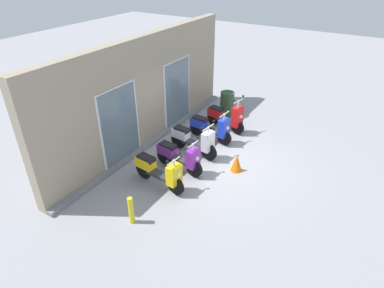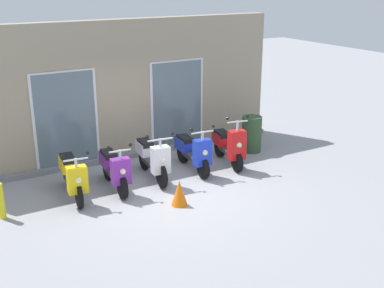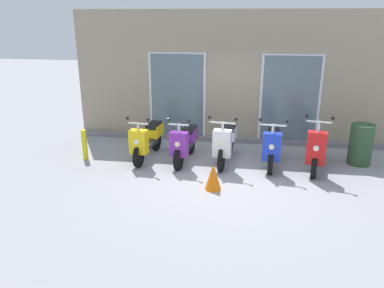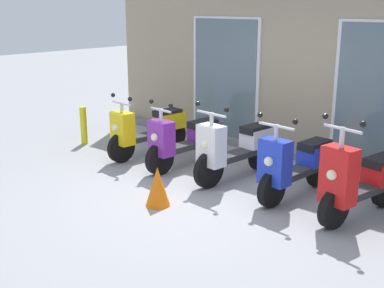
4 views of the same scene
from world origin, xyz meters
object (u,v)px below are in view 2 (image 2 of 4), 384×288
at_px(scooter_white, 152,157).
at_px(scooter_red, 229,145).
at_px(scooter_purple, 114,169).
at_px(curb_bollard, 1,201).
at_px(scooter_blue, 193,151).
at_px(scooter_yellow, 72,175).
at_px(traffic_cone, 179,193).
at_px(trash_bin, 252,134).

relative_size(scooter_white, scooter_red, 1.10).
distance_m(scooter_purple, curb_bollard, 2.33).
height_order(scooter_blue, scooter_red, scooter_red).
relative_size(scooter_purple, scooter_white, 0.93).
xyz_separation_m(scooter_yellow, scooter_red, (3.77, -0.09, 0.00)).
bearing_deg(scooter_purple, curb_bollard, -174.44).
height_order(scooter_blue, traffic_cone, scooter_blue).
xyz_separation_m(scooter_purple, scooter_blue, (1.95, 0.06, 0.01)).
distance_m(scooter_white, scooter_red, 1.95).
height_order(scooter_red, trash_bin, scooter_red).
distance_m(scooter_white, curb_bollard, 3.27).
xyz_separation_m(scooter_white, trash_bin, (2.98, 0.35, -0.04)).
distance_m(scooter_red, curb_bollard, 5.21).
bearing_deg(scooter_yellow, scooter_red, -1.44).
bearing_deg(scooter_red, scooter_yellow, 178.56).
relative_size(trash_bin, traffic_cone, 1.77).
distance_m(scooter_white, scooter_blue, 1.02).
distance_m(trash_bin, curb_bollard, 6.27).
xyz_separation_m(scooter_yellow, scooter_purple, (0.88, -0.05, -0.03)).
distance_m(scooter_red, traffic_cone, 2.50).
distance_m(scooter_yellow, scooter_red, 3.77).
height_order(scooter_white, scooter_blue, scooter_white).
xyz_separation_m(scooter_yellow, curb_bollard, (-1.44, -0.27, -0.13)).
distance_m(scooter_yellow, traffic_cone, 2.22).
height_order(scooter_yellow, scooter_white, scooter_white).
relative_size(traffic_cone, curb_bollard, 0.74).
bearing_deg(scooter_red, trash_bin, 24.94).
bearing_deg(traffic_cone, scooter_white, 84.54).
xyz_separation_m(scooter_white, scooter_blue, (1.02, -0.03, -0.03)).
bearing_deg(scooter_blue, scooter_white, 178.48).
height_order(scooter_purple, scooter_red, scooter_red).
bearing_deg(scooter_yellow, trash_bin, 4.59).
relative_size(scooter_yellow, scooter_blue, 1.04).
height_order(scooter_purple, scooter_white, scooter_white).
xyz_separation_m(traffic_cone, curb_bollard, (-3.11, 1.17, 0.09)).
relative_size(scooter_purple, curb_bollard, 2.22).
relative_size(scooter_blue, traffic_cone, 3.00).
bearing_deg(trash_bin, scooter_blue, -169.16).
height_order(scooter_yellow, traffic_cone, scooter_yellow).
bearing_deg(curb_bollard, scooter_purple, 5.56).
bearing_deg(scooter_yellow, scooter_purple, -2.99).
bearing_deg(scooter_red, scooter_white, 176.14).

